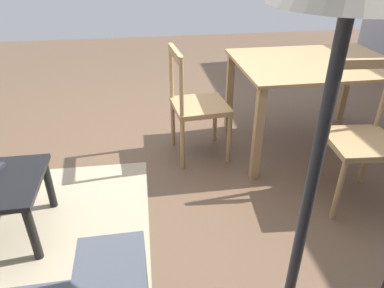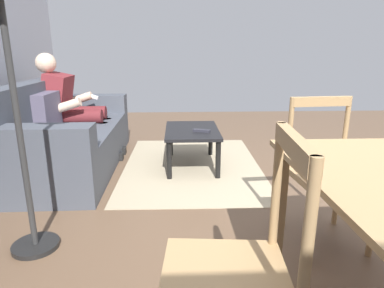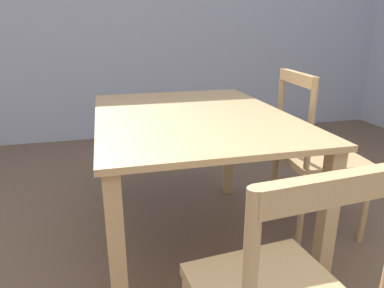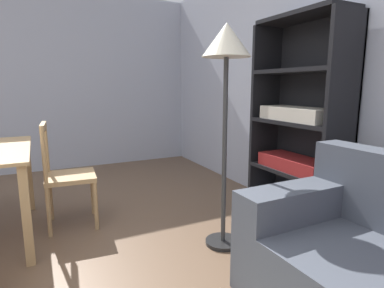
{
  "view_description": "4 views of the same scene",
  "coord_description": "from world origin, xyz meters",
  "px_view_note": "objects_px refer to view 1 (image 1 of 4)",
  "views": [
    {
      "loc": [
        0.23,
        2.5,
        1.58
      ],
      "look_at": [
        0.05,
        1.33,
        0.9
      ],
      "focal_mm": 33.09,
      "sensor_mm": 36.0,
      "label": 1
    },
    {
      "loc": [
        -2.08,
        0.86,
        1.18
      ],
      "look_at": [
        1.25,
        0.72,
        0.24
      ],
      "focal_mm": 31.22,
      "sensor_mm": 36.0,
      "label": 2
    },
    {
      "loc": [
        0.5,
        -0.48,
        1.17
      ],
      "look_at": [
        -1.15,
        -0.06,
        0.6
      ],
      "focal_mm": 32.91,
      "sensor_mm": 36.0,
      "label": 3
    },
    {
      "loc": [
        1.78,
        0.48,
        1.25
      ],
      "look_at": [
        0.05,
        1.33,
        0.9
      ],
      "focal_mm": 29.49,
      "sensor_mm": 36.0,
      "label": 4
    }
  ],
  "objects_px": {
    "dining_chair_near_wall": "(360,139)",
    "dining_chair_facing_couch": "(196,105)",
    "dining_table": "(314,75)",
    "floor_lamp": "(346,18)"
  },
  "relations": [
    {
      "from": "dining_chair_near_wall",
      "to": "dining_chair_facing_couch",
      "type": "bearing_deg",
      "value": -37.45
    },
    {
      "from": "dining_table",
      "to": "dining_chair_near_wall",
      "type": "bearing_deg",
      "value": 90.2
    },
    {
      "from": "dining_chair_near_wall",
      "to": "floor_lamp",
      "type": "bearing_deg",
      "value": 49.02
    },
    {
      "from": "dining_chair_near_wall",
      "to": "dining_table",
      "type": "bearing_deg",
      "value": -89.8
    },
    {
      "from": "dining_chair_facing_couch",
      "to": "floor_lamp",
      "type": "distance_m",
      "value": 2.06
    },
    {
      "from": "dining_chair_facing_couch",
      "to": "floor_lamp",
      "type": "height_order",
      "value": "floor_lamp"
    },
    {
      "from": "dining_table",
      "to": "dining_chair_near_wall",
      "type": "height_order",
      "value": "dining_chair_near_wall"
    },
    {
      "from": "floor_lamp",
      "to": "dining_table",
      "type": "bearing_deg",
      "value": -117.13
    },
    {
      "from": "dining_table",
      "to": "floor_lamp",
      "type": "relative_size",
      "value": 0.74
    },
    {
      "from": "dining_table",
      "to": "dining_chair_facing_couch",
      "type": "bearing_deg",
      "value": 0.16
    }
  ]
}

